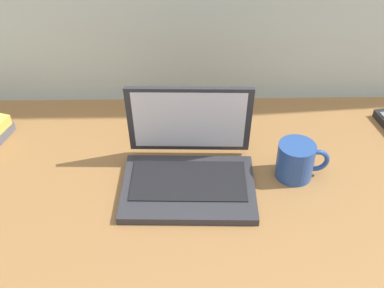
# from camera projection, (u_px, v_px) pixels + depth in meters

# --- Properties ---
(desk) EXTENTS (1.60, 0.76, 0.03)m
(desk) POSITION_uv_depth(u_px,v_px,m) (196.00, 188.00, 1.18)
(desk) COLOR olive
(desk) RESTS_ON ground
(laptop) EXTENTS (0.32, 0.26, 0.22)m
(laptop) POSITION_uv_depth(u_px,v_px,m) (189.00, 164.00, 1.16)
(laptop) COLOR #2D2D33
(laptop) RESTS_ON desk
(coffee_mug) EXTENTS (0.13, 0.09, 0.09)m
(coffee_mug) POSITION_uv_depth(u_px,v_px,m) (297.00, 160.00, 1.17)
(coffee_mug) COLOR #26478C
(coffee_mug) RESTS_ON desk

